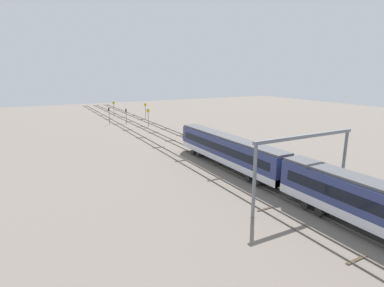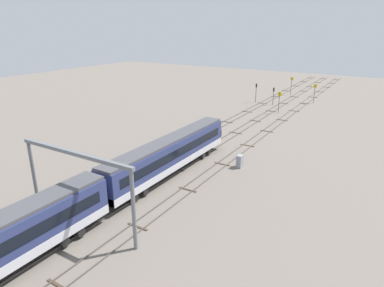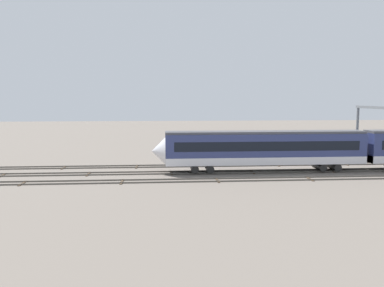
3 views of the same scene
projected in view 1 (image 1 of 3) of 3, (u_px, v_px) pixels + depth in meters
ground_plane at (205, 157)px, 51.84m from camera, size 210.85×210.85×0.00m
track_near_foreground at (227, 154)px, 53.92m from camera, size 194.85×2.40×0.16m
track_with_train at (205, 157)px, 51.83m from camera, size 194.85×2.40×0.16m
track_middle at (182, 160)px, 49.74m from camera, size 194.85×2.40×0.16m
overhead_gantry at (305, 154)px, 32.23m from camera, size 0.40×14.22×7.87m
speed_sign_mid_trackside at (145, 108)px, 95.23m from camera, size 0.14×0.95×4.82m
speed_sign_far_trackside at (114, 107)px, 98.19m from camera, size 0.14×0.90×5.05m
speed_sign_distant_end at (148, 115)px, 80.59m from camera, size 0.14×0.97×4.81m
signal_light_trackside_approach at (126, 114)px, 85.48m from camera, size 0.31×0.32×4.26m
signal_light_trackside_departure at (109, 114)px, 83.56m from camera, size 0.31×0.32×4.80m
relay_cabinet at (237, 147)px, 55.21m from camera, size 1.07×0.72×1.77m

